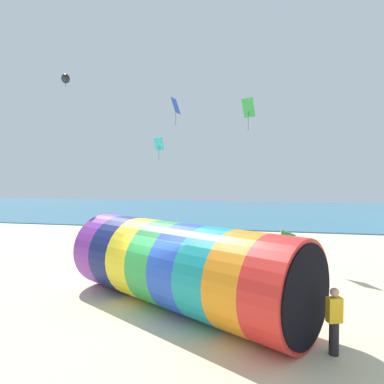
% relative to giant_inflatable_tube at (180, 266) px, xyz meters
% --- Properties ---
extents(ground_plane, '(120.00, 120.00, 0.00)m').
position_rel_giant_inflatable_tube_xyz_m(ground_plane, '(-0.70, -0.27, -1.45)').
color(ground_plane, beige).
extents(sea, '(120.00, 40.00, 0.10)m').
position_rel_giant_inflatable_tube_xyz_m(sea, '(-0.70, 38.30, -1.40)').
color(sea, teal).
rests_on(sea, ground).
extents(giant_inflatable_tube, '(9.28, 7.07, 2.91)m').
position_rel_giant_inflatable_tube_xyz_m(giant_inflatable_tube, '(0.00, 0.00, 0.00)').
color(giant_inflatable_tube, purple).
rests_on(giant_inflatable_tube, ground).
extents(kite_handler, '(0.41, 0.33, 1.69)m').
position_rel_giant_inflatable_tube_xyz_m(kite_handler, '(4.55, -2.16, -0.59)').
color(kite_handler, black).
rests_on(kite_handler, ground).
extents(kite_green_diamond, '(0.87, 0.72, 1.92)m').
position_rel_giant_inflatable_tube_xyz_m(kite_green_diamond, '(1.68, 10.15, 7.31)').
color(kite_green_diamond, green).
extents(kite_blue_diamond, '(0.60, 0.96, 2.16)m').
position_rel_giant_inflatable_tube_xyz_m(kite_blue_diamond, '(-4.28, 15.09, 8.74)').
color(kite_blue_diamond, blue).
extents(kite_black_parafoil, '(1.21, 1.47, 0.73)m').
position_rel_giant_inflatable_tube_xyz_m(kite_black_parafoil, '(-9.01, 7.40, 8.99)').
color(kite_black_parafoil, black).
extents(kite_cyan_diamond, '(0.71, 0.48, 1.59)m').
position_rel_giant_inflatable_tube_xyz_m(kite_cyan_diamond, '(-4.75, 12.25, 5.48)').
color(kite_cyan_diamond, '#2DB2C6').
extents(beach_flag, '(0.47, 0.36, 2.90)m').
position_rel_giant_inflatable_tube_xyz_m(beach_flag, '(3.51, -0.57, 1.12)').
color(beach_flag, silver).
rests_on(beach_flag, ground).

